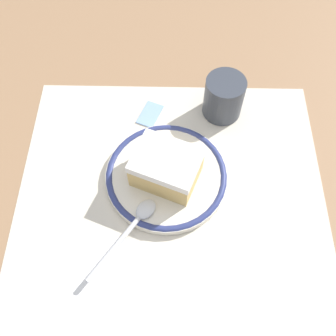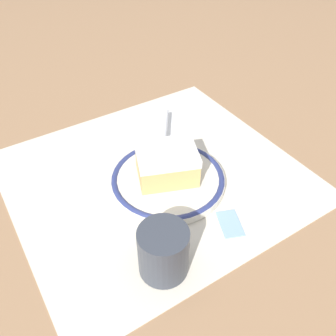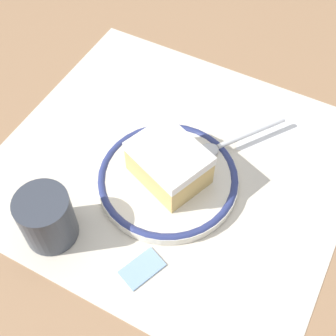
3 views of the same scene
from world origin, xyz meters
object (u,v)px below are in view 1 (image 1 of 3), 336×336
(plate, at_px, (168,176))
(cake_slice, at_px, (168,167))
(cup, at_px, (225,99))
(napkin, at_px, (88,283))
(spoon, at_px, (134,226))
(sugar_packet, at_px, (151,113))

(plate, bearing_deg, cake_slice, -88.35)
(plate, height_order, cake_slice, cake_slice)
(cup, xyz_separation_m, napkin, (-0.19, -0.29, -0.03))
(plate, distance_m, cake_slice, 0.03)
(cake_slice, height_order, napkin, cake_slice)
(plate, relative_size, cake_slice, 1.64)
(spoon, relative_size, cup, 1.77)
(napkin, bearing_deg, sugar_packet, 75.53)
(spoon, distance_m, sugar_packet, 0.21)
(cake_slice, xyz_separation_m, spoon, (-0.05, -0.08, -0.02))
(cake_slice, distance_m, cup, 0.16)
(sugar_packet, bearing_deg, plate, -76.04)
(cake_slice, xyz_separation_m, napkin, (-0.10, -0.16, -0.04))
(plate, bearing_deg, spoon, -118.47)
(cake_slice, bearing_deg, spoon, -119.39)
(plate, relative_size, napkin, 1.61)
(plate, bearing_deg, cup, 55.58)
(napkin, xyz_separation_m, sugar_packet, (0.07, 0.28, 0.00))
(napkin, bearing_deg, spoon, 52.91)
(spoon, distance_m, napkin, 0.10)
(plate, distance_m, cup, 0.16)
(spoon, height_order, sugar_packet, spoon)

